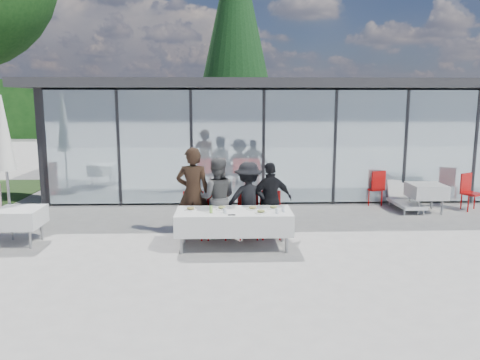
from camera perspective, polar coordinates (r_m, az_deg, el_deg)
name	(u,v)px	position (r m, az deg, el deg)	size (l,w,h in m)	color
ground	(227,253)	(9.03, -1.65, -8.93)	(90.00, 90.00, 0.00)	#A29F9A
pavilion	(281,121)	(16.86, 5.04, 7.17)	(14.80, 8.80, 3.44)	gray
treeline	(199,109)	(36.61, -5.08, 8.62)	(62.50, 2.00, 4.40)	#113310
dining_table	(234,221)	(9.20, -0.77, -5.06)	(2.26, 0.96, 0.75)	silver
diner_a	(193,193)	(9.85, -5.74, -1.57)	(0.70, 0.70, 1.93)	black
diner_chair_a	(193,213)	(9.95, -5.70, -3.98)	(0.44, 0.44, 0.97)	#AE0C0B
diner_b	(217,198)	(9.85, -2.84, -2.20)	(0.83, 0.83, 1.70)	#515151
diner_chair_b	(217,212)	(9.93, -2.82, -3.97)	(0.44, 0.44, 0.97)	#AE0C0B
diner_c	(248,200)	(9.88, 1.02, -2.44)	(1.04, 1.04, 1.61)	black
diner_chair_c	(248,212)	(9.94, 1.01, -3.94)	(0.44, 0.44, 0.97)	#AE0C0B
diner_d	(271,200)	(9.91, 3.76, -2.45)	(0.94, 0.94, 1.60)	black
diner_chair_d	(271,212)	(9.98, 3.74, -3.91)	(0.44, 0.44, 0.97)	#AE0C0B
plate_a	(191,209)	(9.26, -6.05, -3.51)	(0.25, 0.25, 0.07)	white
plate_b	(222,208)	(9.28, -2.23, -3.43)	(0.25, 0.25, 0.07)	white
plate_c	(253,208)	(9.27, 1.55, -3.44)	(0.25, 0.25, 0.07)	white
plate_d	(274,208)	(9.34, 4.11, -3.37)	(0.25, 0.25, 0.07)	white
plate_extra	(261,212)	(8.98, 2.58, -3.88)	(0.25, 0.25, 0.07)	white
juice_bottle	(211,209)	(8.99, -3.55, -3.60)	(0.06, 0.06, 0.14)	#8AC050
drinking_glasses	(262,210)	(8.99, 2.66, -3.71)	(1.20, 0.18, 0.10)	silver
folded_eyeglasses	(232,215)	(8.80, -1.02, -4.27)	(0.14, 0.03, 0.01)	black
spare_table_left	(20,218)	(10.41, -25.28, -4.17)	(0.86, 0.86, 0.74)	silver
spare_table_right	(426,191)	(13.05, 21.77, -1.27)	(0.86, 0.86, 0.74)	silver
spare_chair_a	(469,190)	(13.78, 26.16, -1.10)	(0.60, 0.60, 0.97)	#AE0C0B
spare_chair_b	(376,186)	(13.45, 16.22, -0.72)	(0.56, 0.56, 0.97)	#AE0C0B
market_umbrella	(4,142)	(11.69, -26.81, 4.18)	(0.50, 0.50, 3.00)	black
lounger	(404,199)	(13.30, 19.33, -2.23)	(0.65, 1.36, 0.72)	silver
conifer_tree	(236,29)	(21.78, -0.55, 17.91)	(4.00, 4.00, 10.50)	#382316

